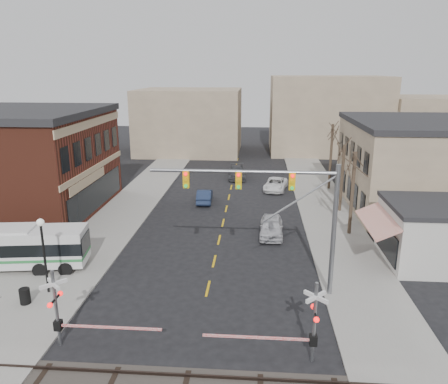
# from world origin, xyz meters

# --- Properties ---
(ground) EXTENTS (160.00, 160.00, 0.00)m
(ground) POSITION_xyz_m (0.00, 0.00, 0.00)
(ground) COLOR black
(ground) RESTS_ON ground
(sidewalk_west) EXTENTS (5.00, 60.00, 0.12)m
(sidewalk_west) POSITION_xyz_m (-9.50, 20.00, 0.06)
(sidewalk_west) COLOR gray
(sidewalk_west) RESTS_ON ground
(sidewalk_east) EXTENTS (5.00, 60.00, 0.12)m
(sidewalk_east) POSITION_xyz_m (9.50, 20.00, 0.06)
(sidewalk_east) COLOR gray
(sidewalk_east) RESTS_ON ground
(awning_shop) EXTENTS (9.74, 6.20, 4.30)m
(awning_shop) POSITION_xyz_m (15.97, 7.00, 2.16)
(awning_shop) COLOR beige
(awning_shop) RESTS_ON ground
(tree_east_a) EXTENTS (0.28, 0.28, 6.75)m
(tree_east_a) POSITION_xyz_m (10.50, 12.00, 3.50)
(tree_east_a) COLOR #382B21
(tree_east_a) RESTS_ON sidewalk_east
(tree_east_b) EXTENTS (0.28, 0.28, 6.30)m
(tree_east_b) POSITION_xyz_m (10.80, 18.00, 3.27)
(tree_east_b) COLOR #382B21
(tree_east_b) RESTS_ON sidewalk_east
(tree_east_c) EXTENTS (0.28, 0.28, 7.20)m
(tree_east_c) POSITION_xyz_m (11.00, 26.00, 3.72)
(tree_east_c) COLOR #382B21
(tree_east_c) RESTS_ON sidewalk_east
(transit_bus) EXTENTS (11.29, 3.94, 2.85)m
(transit_bus) POSITION_xyz_m (-13.99, 3.60, 1.63)
(transit_bus) COLOR silver
(transit_bus) RESTS_ON ground
(traffic_signal_mast) EXTENTS (10.70, 0.30, 8.00)m
(traffic_signal_mast) POSITION_xyz_m (4.44, 1.78, 5.78)
(traffic_signal_mast) COLOR gray
(traffic_signal_mast) RESTS_ON ground
(rr_crossing_west) EXTENTS (5.60, 1.36, 4.00)m
(rr_crossing_west) POSITION_xyz_m (-6.17, -4.20, 1.97)
(rr_crossing_west) COLOR gray
(rr_crossing_west) RESTS_ON ground
(rr_crossing_east) EXTENTS (5.60, 1.36, 4.00)m
(rr_crossing_east) POSITION_xyz_m (5.17, -4.49, 1.97)
(rr_crossing_east) COLOR gray
(rr_crossing_east) RESTS_ON ground
(street_lamp) EXTENTS (0.44, 0.44, 4.66)m
(street_lamp) POSITION_xyz_m (-9.50, 0.67, 3.42)
(street_lamp) COLOR black
(street_lamp) RESTS_ON sidewalk_west
(trash_bin) EXTENTS (0.60, 0.60, 0.91)m
(trash_bin) POSITION_xyz_m (-10.20, -0.72, 0.57)
(trash_bin) COLOR black
(trash_bin) RESTS_ON sidewalk_west
(car_a) EXTENTS (2.03, 4.66, 1.56)m
(car_a) POSITION_xyz_m (4.13, 11.28, 0.78)
(car_a) COLOR #BABABF
(car_a) RESTS_ON ground
(car_b) EXTENTS (1.64, 4.17, 1.35)m
(car_b) POSITION_xyz_m (-2.35, 19.99, 0.68)
(car_b) COLOR #1A2743
(car_b) RESTS_ON ground
(car_c) EXTENTS (3.06, 5.12, 1.33)m
(car_c) POSITION_xyz_m (5.00, 25.19, 0.67)
(car_c) COLOR white
(car_c) RESTS_ON ground
(car_d) EXTENTS (2.37, 5.24, 1.49)m
(car_d) POSITION_xyz_m (0.45, 30.39, 0.74)
(car_d) COLOR #37383B
(car_d) RESTS_ON ground
(pedestrian_near) EXTENTS (0.54, 0.71, 1.76)m
(pedestrian_near) POSITION_xyz_m (-9.32, 5.00, 1.00)
(pedestrian_near) COLOR #665651
(pedestrian_near) RESTS_ON sidewalk_west
(pedestrian_far) EXTENTS (0.83, 0.92, 1.53)m
(pedestrian_far) POSITION_xyz_m (-10.83, 8.34, 0.88)
(pedestrian_far) COLOR #3C3A66
(pedestrian_far) RESTS_ON sidewalk_west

